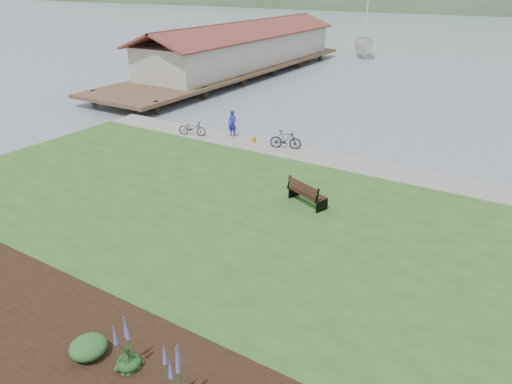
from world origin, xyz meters
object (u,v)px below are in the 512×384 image
bicycle_a (192,128)px  sailboat (363,57)px  person (232,121)px  park_bench (306,193)px

bicycle_a → sailboat: bearing=-12.2°
person → bicycle_a: size_ratio=1.08×
person → bicycle_a: (-2.28, -1.15, -0.50)m
park_bench → person: person is taller
park_bench → bicycle_a: size_ratio=1.10×
person → park_bench: bearing=-40.8°
sailboat → park_bench: bearing=-96.1°
bicycle_a → person: bearing=-79.5°
person → sailboat: sailboat is taller
park_bench → bicycle_a: (-10.34, 5.07, -0.10)m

